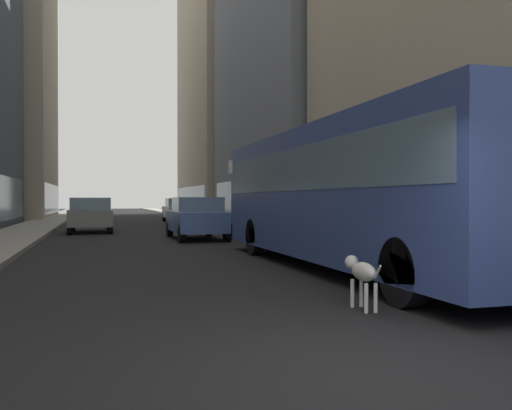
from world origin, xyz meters
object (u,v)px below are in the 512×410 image
at_px(car_red_coupe, 193,212).
at_px(dalmatian_dog, 362,272).
at_px(car_blue_hatchback, 197,218).
at_px(transit_bus, 349,188).
at_px(car_grey_wagon, 91,215).
at_px(car_white_van, 179,210).

bearing_deg(car_red_coupe, dalmatian_dog, -94.08).
relative_size(car_blue_hatchback, dalmatian_dog, 4.45).
distance_m(transit_bus, car_blue_hatchback, 10.29).
bearing_deg(car_grey_wagon, transit_bus, -70.71).
relative_size(transit_bus, car_red_coupe, 2.77).
relative_size(transit_bus, car_white_van, 2.79).
relative_size(car_white_van, dalmatian_dog, 4.30).
relative_size(car_red_coupe, car_grey_wagon, 1.01).
distance_m(car_blue_hatchback, dalmatian_dog, 14.21).
bearing_deg(car_blue_hatchback, car_white_van, 84.36).
bearing_deg(dalmatian_dog, car_white_van, 86.69).
distance_m(car_white_van, dalmatian_dog, 30.47).
distance_m(transit_bus, car_grey_wagon, 16.98).
bearing_deg(dalmatian_dog, transit_bus, 66.69).
distance_m(transit_bus, car_white_van, 26.36).
bearing_deg(car_white_van, car_red_coupe, -90.00).
bearing_deg(car_blue_hatchback, transit_bus, -81.02).
xyz_separation_m(car_red_coupe, car_white_van, (-0.00, 5.80, -0.00)).
distance_m(car_grey_wagon, car_white_van, 11.76).
bearing_deg(car_red_coupe, car_grey_wagon, -140.95).
height_order(car_red_coupe, car_blue_hatchback, same).
distance_m(car_red_coupe, car_white_van, 5.80).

